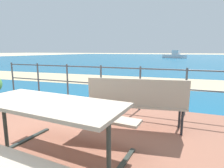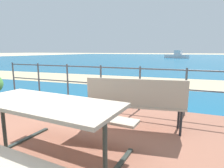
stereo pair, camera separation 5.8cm
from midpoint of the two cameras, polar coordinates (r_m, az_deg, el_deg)
name	(u,v)px [view 1 (the left image)]	position (r m, az deg, el deg)	size (l,w,h in m)	color
ground_plane	(31,155)	(3.02, -23.83, -18.96)	(240.00, 240.00, 0.00)	beige
patio_paving	(31,153)	(3.01, -23.87, -18.46)	(6.40, 5.20, 0.06)	#935B47
sea_water	(176,58)	(41.89, 18.69, 7.50)	(90.00, 90.00, 0.01)	#145B84
beach_strip	(140,81)	(8.96, 8.39, 0.77)	(54.00, 3.12, 0.01)	tan
picnic_table	(48,117)	(2.34, -19.50, -9.46)	(1.93, 1.65, 0.79)	tan
park_bench	(137,100)	(3.24, 7.02, -4.71)	(1.69, 0.67, 0.92)	tan
railing_fence	(101,81)	(4.67, -3.70, 0.94)	(5.94, 0.04, 1.02)	#4C5156
boat_near	(174,56)	(40.12, 18.19, 8.18)	(5.16, 3.31, 1.56)	silver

